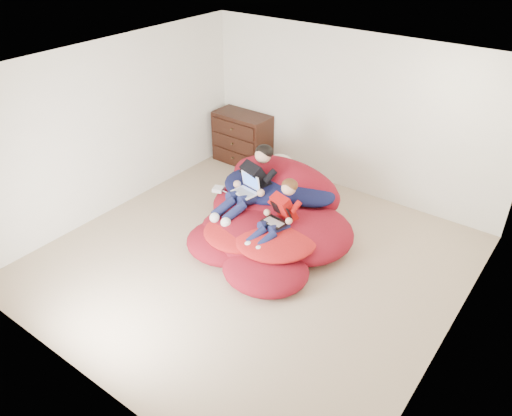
# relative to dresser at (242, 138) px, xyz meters

# --- Properties ---
(room_shell) EXTENTS (5.10, 5.10, 2.77)m
(room_shell) POSITION_rel_dresser_xyz_m (1.90, -2.23, -0.23)
(room_shell) COLOR tan
(room_shell) RESTS_ON ground
(dresser) EXTENTS (1.01, 0.57, 0.91)m
(dresser) POSITION_rel_dresser_xyz_m (0.00, 0.00, 0.00)
(dresser) COLOR black
(dresser) RESTS_ON ground
(beanbag_pile) EXTENTS (2.35, 2.44, 0.89)m
(beanbag_pile) POSITION_rel_dresser_xyz_m (1.73, -1.57, -0.19)
(beanbag_pile) COLOR maroon
(beanbag_pile) RESTS_ON ground
(cream_pillow) EXTENTS (0.45, 0.29, 0.29)m
(cream_pillow) POSITION_rel_dresser_xyz_m (1.31, -0.69, 0.17)
(cream_pillow) COLOR silver
(cream_pillow) RESTS_ON beanbag_pile
(older_boy) EXTENTS (0.45, 1.19, 0.79)m
(older_boy) POSITION_rel_dresser_xyz_m (1.36, -1.53, 0.26)
(older_boy) COLOR black
(older_boy) RESTS_ON beanbag_pile
(younger_boy) EXTENTS (0.37, 0.95, 0.68)m
(younger_boy) POSITION_rel_dresser_xyz_m (2.05, -1.85, 0.17)
(younger_boy) COLOR #B81210
(younger_boy) RESTS_ON beanbag_pile
(laptop_white) EXTENTS (0.38, 0.34, 0.25)m
(laptop_white) POSITION_rel_dresser_xyz_m (1.36, -1.62, 0.19)
(laptop_white) COLOR silver
(laptop_white) RESTS_ON older_boy
(laptop_black) EXTENTS (0.33, 0.35, 0.21)m
(laptop_black) POSITION_rel_dresser_xyz_m (2.05, -1.88, 0.10)
(laptop_black) COLOR black
(laptop_black) RESTS_ON younger_boy
(power_adapter) EXTENTS (0.19, 0.19, 0.05)m
(power_adapter) POSITION_rel_dresser_xyz_m (0.80, -1.61, -0.03)
(power_adapter) COLOR silver
(power_adapter) RESTS_ON beanbag_pile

